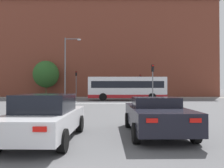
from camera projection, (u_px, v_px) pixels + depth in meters
name	position (u px, v px, depth m)	size (l,w,h in m)	color
stop_line_strip	(108.00, 104.00, 23.40)	(7.76, 0.30, 0.01)	silver
far_pavement	(110.00, 98.00, 36.47)	(68.62, 2.50, 0.01)	gray
brick_civic_building	(107.00, 50.00, 48.47)	(43.67, 16.29, 25.92)	brown
car_saloon_left	(47.00, 117.00, 7.20)	(2.08, 4.48, 1.52)	silver
car_roadster_right	(157.00, 115.00, 8.14)	(2.14, 4.41, 1.37)	black
bus_crossing_lead	(128.00, 88.00, 29.45)	(10.32, 2.65, 3.12)	silver
traffic_light_near_right	(154.00, 77.00, 24.10)	(0.26, 0.31, 4.28)	slate
traffic_light_far_left	(77.00, 80.00, 35.50)	(0.26, 0.31, 4.41)	slate
traffic_light_far_right	(141.00, 82.00, 35.98)	(0.26, 0.31, 3.84)	slate
street_lamp_junction	(69.00, 63.00, 27.99)	(2.13, 0.36, 8.12)	slate
pedestrian_waiting	(153.00, 92.00, 36.91)	(0.46, 0.37, 1.57)	#333851
tree_by_building	(47.00, 74.00, 38.48)	(4.51, 4.51, 6.43)	#4C3823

